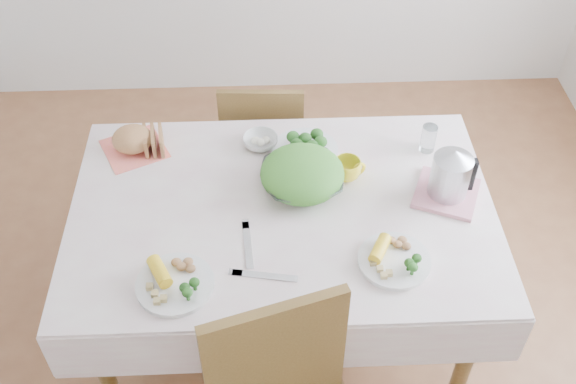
{
  "coord_description": "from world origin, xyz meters",
  "views": [
    {
      "loc": [
        -0.05,
        -1.65,
        2.47
      ],
      "look_at": [
        0.02,
        0.02,
        0.82
      ],
      "focal_mm": 42.0,
      "sensor_mm": 36.0,
      "label": 1
    }
  ],
  "objects_px": {
    "chair_far": "(264,134)",
    "electric_kettle": "(451,170)",
    "dinner_plate_left": "(175,285)",
    "dining_table": "(283,276)",
    "yellow_mug": "(347,169)",
    "dinner_plate_right": "(394,261)",
    "salad_bowl": "(302,180)"
  },
  "relations": [
    {
      "from": "dining_table",
      "to": "dinner_plate_left",
      "type": "relative_size",
      "value": 5.6
    },
    {
      "from": "dining_table",
      "to": "salad_bowl",
      "type": "bearing_deg",
      "value": 54.45
    },
    {
      "from": "chair_far",
      "to": "electric_kettle",
      "type": "height_order",
      "value": "electric_kettle"
    },
    {
      "from": "dining_table",
      "to": "chair_far",
      "type": "relative_size",
      "value": 1.68
    },
    {
      "from": "salad_bowl",
      "to": "electric_kettle",
      "type": "height_order",
      "value": "electric_kettle"
    },
    {
      "from": "dinner_plate_right",
      "to": "yellow_mug",
      "type": "relative_size",
      "value": 2.31
    },
    {
      "from": "dinner_plate_left",
      "to": "yellow_mug",
      "type": "bearing_deg",
      "value": 38.86
    },
    {
      "from": "dinner_plate_left",
      "to": "yellow_mug",
      "type": "xyz_separation_m",
      "value": [
        0.59,
        0.48,
        0.03
      ]
    },
    {
      "from": "dinner_plate_left",
      "to": "electric_kettle",
      "type": "height_order",
      "value": "electric_kettle"
    },
    {
      "from": "chair_far",
      "to": "dinner_plate_right",
      "type": "height_order",
      "value": "chair_far"
    },
    {
      "from": "dinner_plate_right",
      "to": "electric_kettle",
      "type": "xyz_separation_m",
      "value": [
        0.24,
        0.3,
        0.11
      ]
    },
    {
      "from": "dining_table",
      "to": "yellow_mug",
      "type": "xyz_separation_m",
      "value": [
        0.24,
        0.15,
        0.43
      ]
    },
    {
      "from": "dinner_plate_right",
      "to": "dinner_plate_left",
      "type": "bearing_deg",
      "value": -174.56
    },
    {
      "from": "yellow_mug",
      "to": "chair_far",
      "type": "bearing_deg",
      "value": 116.07
    },
    {
      "from": "chair_far",
      "to": "dinner_plate_left",
      "type": "height_order",
      "value": "chair_far"
    },
    {
      "from": "dining_table",
      "to": "electric_kettle",
      "type": "relative_size",
      "value": 7.19
    },
    {
      "from": "salad_bowl",
      "to": "yellow_mug",
      "type": "height_order",
      "value": "yellow_mug"
    },
    {
      "from": "dining_table",
      "to": "chair_far",
      "type": "bearing_deg",
      "value": 94.5
    },
    {
      "from": "chair_far",
      "to": "electric_kettle",
      "type": "distance_m",
      "value": 1.06
    },
    {
      "from": "dining_table",
      "to": "dinner_plate_left",
      "type": "height_order",
      "value": "dinner_plate_left"
    },
    {
      "from": "salad_bowl",
      "to": "yellow_mug",
      "type": "relative_size",
      "value": 2.75
    },
    {
      "from": "dining_table",
      "to": "salad_bowl",
      "type": "relative_size",
      "value": 4.89
    },
    {
      "from": "dinner_plate_left",
      "to": "dinner_plate_right",
      "type": "relative_size",
      "value": 1.04
    },
    {
      "from": "chair_far",
      "to": "dinner_plate_left",
      "type": "xyz_separation_m",
      "value": [
        -0.29,
        -1.1,
        0.31
      ]
    },
    {
      "from": "dinner_plate_right",
      "to": "electric_kettle",
      "type": "height_order",
      "value": "electric_kettle"
    },
    {
      "from": "salad_bowl",
      "to": "dinner_plate_left",
      "type": "distance_m",
      "value": 0.61
    },
    {
      "from": "chair_far",
      "to": "yellow_mug",
      "type": "height_order",
      "value": "chair_far"
    },
    {
      "from": "salad_bowl",
      "to": "yellow_mug",
      "type": "bearing_deg",
      "value": 13.74
    },
    {
      "from": "dining_table",
      "to": "dinner_plate_left",
      "type": "bearing_deg",
      "value": -136.58
    },
    {
      "from": "dining_table",
      "to": "chair_far",
      "type": "xyz_separation_m",
      "value": [
        -0.06,
        0.76,
        0.09
      ]
    },
    {
      "from": "yellow_mug",
      "to": "dining_table",
      "type": "bearing_deg",
      "value": -148.97
    },
    {
      "from": "dinner_plate_right",
      "to": "salad_bowl",
      "type": "bearing_deg",
      "value": 127.0
    }
  ]
}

